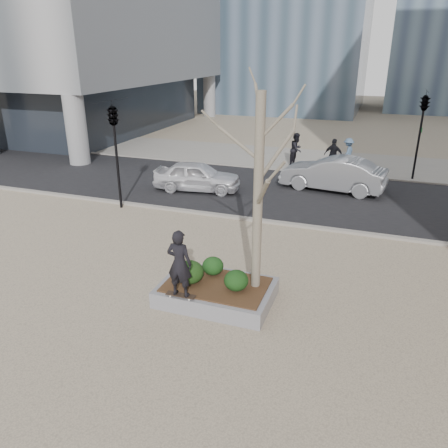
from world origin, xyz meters
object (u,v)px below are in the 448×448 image
(police_car, at_px, (197,176))
(skateboarder, at_px, (179,263))
(skateboard, at_px, (181,296))
(planter, at_px, (216,292))

(police_car, bearing_deg, skateboarder, -167.32)
(skateboard, bearing_deg, police_car, 108.88)
(planter, height_order, police_car, police_car)
(planter, relative_size, police_car, 0.73)
(skateboarder, distance_m, police_car, 10.51)
(skateboarder, height_order, police_car, skateboarder)
(skateboard, distance_m, skateboarder, 0.93)
(planter, relative_size, skateboarder, 1.69)
(skateboarder, bearing_deg, planter, -126.59)
(planter, height_order, skateboard, skateboard)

